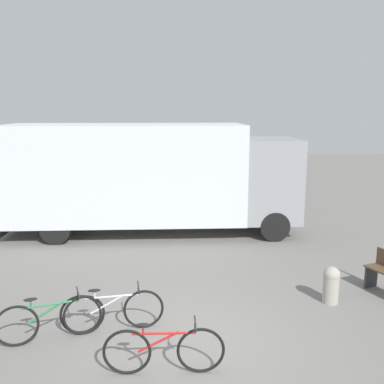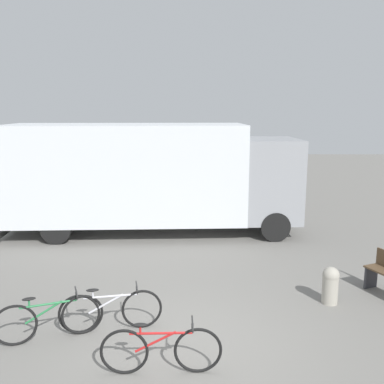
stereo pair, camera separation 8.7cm
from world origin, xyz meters
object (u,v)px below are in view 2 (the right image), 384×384
at_px(bollard_near_bench, 330,284).
at_px(delivery_truck, 150,174).
at_px(bicycle_near, 49,319).
at_px(bicycle_middle, 111,310).
at_px(bicycle_far, 161,350).

bearing_deg(bollard_near_bench, delivery_truck, 129.45).
height_order(delivery_truck, bollard_near_bench, delivery_truck).
distance_m(bicycle_near, bicycle_middle, 1.03).
xyz_separation_m(bicycle_near, bicycle_far, (1.96, -0.93, 0.00)).
height_order(bicycle_middle, bicycle_far, same).
bearing_deg(bicycle_far, bicycle_near, 152.30).
bearing_deg(bicycle_far, bollard_near_bench, 33.91).
bearing_deg(bicycle_far, delivery_truck, 94.57).
bearing_deg(delivery_truck, bicycle_far, -85.79).
xyz_separation_m(bicycle_far, bollard_near_bench, (3.21, 2.36, 0.03)).
bearing_deg(bollard_near_bench, bicycle_far, -143.75).
bearing_deg(bollard_near_bench, bicycle_middle, -165.08).
distance_m(delivery_truck, bicycle_far, 7.54).
xyz_separation_m(delivery_truck, bicycle_middle, (-0.09, -6.11, -1.48)).
relative_size(bicycle_near, bicycle_middle, 0.96).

